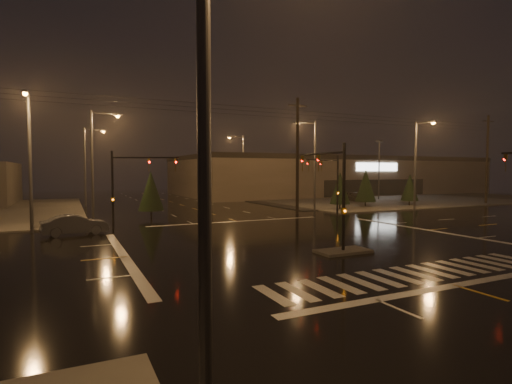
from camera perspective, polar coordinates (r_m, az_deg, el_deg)
ground at (r=25.87m, az=6.87°, el=-6.97°), size 140.00×140.00×0.00m
sidewalk_ne at (r=67.67m, az=14.82°, el=-0.83°), size 36.00×36.00×0.12m
median_island at (r=22.64m, az=12.34°, el=-8.26°), size 3.00×1.60×0.15m
crosswalk at (r=19.05m, az=21.75°, el=-10.77°), size 15.00×2.60×0.01m
stop_bar_near at (r=17.79m, az=26.57°, el=-11.85°), size 16.00×0.50×0.01m
stop_bar_far at (r=35.56m, az=-2.66°, el=-4.21°), size 16.00×0.50×0.01m
parking_lot at (r=69.56m, az=19.03°, el=-0.81°), size 50.00×24.00×0.08m
retail_building at (r=83.21m, az=10.37°, el=2.52°), size 60.20×28.30×7.20m
signal_mast_median at (r=22.96m, az=11.02°, el=1.16°), size 0.25×4.59×6.00m
signal_mast_ne at (r=39.22m, az=10.74°, el=1.96°), size 4.84×1.86×6.00m
signal_mast_nw at (r=31.95m, az=-17.98°, el=1.64°), size 4.84×1.86×6.00m
streetlight_0 at (r=7.10m, az=-4.97°, el=13.82°), size 2.77×0.32×10.00m
streetlight_1 at (r=39.63m, az=-21.93°, el=4.71°), size 2.77×0.32×10.00m
streetlight_2 at (r=55.61m, az=-22.94°, el=4.14°), size 2.77×0.32×10.00m
streetlight_3 at (r=45.02m, az=8.09°, el=4.67°), size 2.77×0.32×10.00m
streetlight_4 at (r=62.67m, az=-2.08°, el=4.22°), size 2.77×0.32×10.00m
streetlight_5 at (r=32.83m, az=-29.64°, el=4.94°), size 0.32×2.77×10.00m
streetlight_6 at (r=48.39m, az=22.09°, el=4.36°), size 0.32×2.77×10.00m
utility_pole_1 at (r=41.63m, az=5.94°, el=5.27°), size 2.20×0.32×12.00m
utility_pole_2 at (r=62.70m, az=30.13°, el=4.12°), size 2.20×0.32×12.00m
conifer_0 at (r=46.77m, az=11.91°, el=0.55°), size 2.34×2.34×4.35m
conifer_1 at (r=51.23m, az=15.40°, el=0.90°), size 2.55×2.55×4.68m
conifer_2 at (r=54.62m, az=21.11°, el=0.64°), size 2.19×2.19×4.13m
conifer_3 at (r=39.36m, az=-14.78°, el=0.16°), size 2.42×2.42×4.48m
car_parked at (r=59.92m, az=13.88°, el=-0.66°), size 2.25×4.50×1.47m
car_crossing at (r=30.72m, az=-24.46°, el=-4.29°), size 4.50×2.11×1.42m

